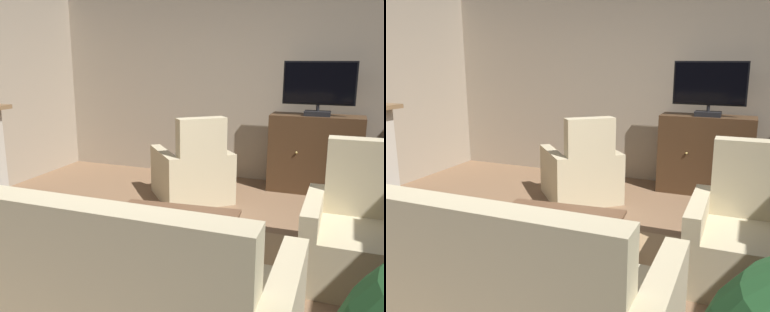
{
  "view_description": "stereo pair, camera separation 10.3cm",
  "coord_description": "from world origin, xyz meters",
  "views": [
    {
      "loc": [
        1.29,
        -2.99,
        1.72
      ],
      "look_at": [
        -0.01,
        0.42,
        0.86
      ],
      "focal_mm": 38.63,
      "sensor_mm": 36.0,
      "label": 1
    },
    {
      "loc": [
        1.39,
        -2.96,
        1.72
      ],
      "look_at": [
        -0.01,
        0.42,
        0.86
      ],
      "focal_mm": 38.63,
      "sensor_mm": 36.0,
      "label": 2
    }
  ],
  "objects": [
    {
      "name": "ground_plane",
      "position": [
        0.0,
        0.0,
        -0.02
      ],
      "size": [
        6.63,
        6.16,
        0.04
      ],
      "primitive_type": "cube",
      "color": "brown"
    },
    {
      "name": "wall_back",
      "position": [
        0.0,
        2.83,
        1.34
      ],
      "size": [
        6.63,
        0.1,
        2.68
      ],
      "primitive_type": "cube",
      "color": "gray",
      "rests_on": "ground_plane"
    },
    {
      "name": "rug_central",
      "position": [
        -0.08,
        -0.15,
        0.01
      ],
      "size": [
        2.31,
        2.09,
        0.01
      ],
      "primitive_type": "cube",
      "color": "#8E704C",
      "rests_on": "ground_plane"
    },
    {
      "name": "tv_cabinet",
      "position": [
        0.92,
        2.48,
        0.49
      ],
      "size": [
        1.17,
        0.45,
        1.02
      ],
      "color": "black",
      "rests_on": "ground_plane"
    },
    {
      "name": "television",
      "position": [
        0.92,
        2.43,
        1.38
      ],
      "size": [
        0.88,
        0.2,
        0.68
      ],
      "color": "black",
      "rests_on": "tv_cabinet"
    },
    {
      "name": "coffee_table",
      "position": [
        -0.02,
        0.07,
        0.38
      ],
      "size": [
        1.09,
        0.59,
        0.43
      ],
      "color": "brown",
      "rests_on": "ground_plane"
    },
    {
      "name": "tv_remote",
      "position": [
        -0.18,
        -0.07,
        0.44
      ],
      "size": [
        0.15,
        0.16,
        0.02
      ],
      "primitive_type": "cube",
      "rotation": [
        0.0,
        0.0,
        2.25
      ],
      "color": "black",
      "rests_on": "coffee_table"
    },
    {
      "name": "sofa_floral",
      "position": [
        0.01,
        -1.05,
        0.33
      ],
      "size": [
        2.23,
        0.89,
        1.0
      ],
      "color": "tan",
      "rests_on": "ground_plane"
    },
    {
      "name": "armchair_angled_to_table",
      "position": [
        1.46,
        0.31,
        0.34
      ],
      "size": [
        0.88,
        0.86,
        1.08
      ],
      "color": "tan",
      "rests_on": "ground_plane"
    },
    {
      "name": "armchair_facing_sofa",
      "position": [
        -0.46,
        1.64,
        0.33
      ],
      "size": [
        1.21,
        1.22,
        1.07
      ],
      "color": "tan",
      "rests_on": "ground_plane"
    },
    {
      "name": "cat",
      "position": [
        -1.56,
        0.35,
        0.11
      ],
      "size": [
        0.73,
        0.22,
        0.23
      ],
      "color": "beige",
      "rests_on": "ground_plane"
    }
  ]
}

